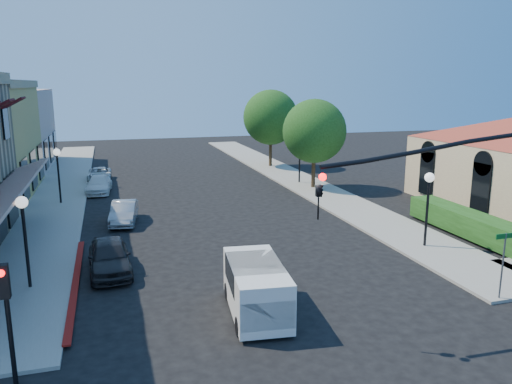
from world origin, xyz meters
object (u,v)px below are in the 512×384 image
object	(u,v)px
signal_mast_arm	(486,195)
parked_car_a	(109,256)
parked_car_c	(99,185)
parked_car_d	(99,174)
street_tree_a	(314,131)
lamppost_right_near	(429,191)
white_van	(256,286)
lamppost_right_far	(300,148)
street_name_sign	(504,255)
secondary_signal	(6,303)
parked_car_b	(124,213)
street_tree_b	(271,117)
lamppost_left_far	(57,162)
lamppost_left_near	(23,219)

from	to	relation	value
signal_mast_arm	parked_car_a	world-z (taller)	signal_mast_arm
parked_car_a	parked_car_c	xyz separation A→B (m)	(-0.58, 16.04, -0.11)
signal_mast_arm	parked_car_d	xyz separation A→B (m)	(-12.06, 27.97, -3.56)
street_tree_a	lamppost_right_near	bearing A→B (deg)	-91.23
street_tree_a	white_van	size ratio (longest dim) A/B	1.59
lamppost_right_far	white_van	xyz separation A→B (m)	(-9.50, -20.36, -1.73)
white_van	parked_car_d	xyz separation A→B (m)	(-5.20, 25.82, -0.48)
street_tree_a	street_name_sign	bearing A→B (deg)	-93.76
parked_car_d	parked_car_a	bearing A→B (deg)	-86.58
parked_car_d	secondary_signal	bearing A→B (deg)	-91.87
parked_car_b	parked_car_d	size ratio (longest dim) A/B	0.97
lamppost_right_far	white_van	world-z (taller)	lamppost_right_far
street_tree_b	lamppost_left_far	size ratio (longest dim) A/B	1.97
street_name_sign	parked_car_b	distance (m)	18.78
parked_car_d	street_tree_b	bearing A→B (deg)	11.40
signal_mast_arm	parked_car_c	bearing A→B (deg)	117.16
street_tree_a	street_tree_b	distance (m)	10.01
parked_car_a	secondary_signal	bearing A→B (deg)	-109.66
street_name_sign	parked_car_a	distance (m)	14.80
street_tree_b	secondary_signal	distance (m)	34.97
street_name_sign	lamppost_left_far	xyz separation A→B (m)	(-16.00, 19.80, 1.04)
secondary_signal	street_name_sign	distance (m)	15.53
street_tree_a	street_name_sign	world-z (taller)	street_tree_a
secondary_signal	lamppost_left_far	bearing A→B (deg)	91.39
lamppost_right_near	white_van	xyz separation A→B (m)	(-9.50, -4.36, -1.73)
lamppost_left_far	parked_car_d	distance (m)	8.12
parked_car_a	street_tree_b	bearing A→B (deg)	55.77
street_name_sign	parked_car_a	size ratio (longest dim) A/B	0.62
parked_car_b	parked_car_d	xyz separation A→B (m)	(-1.40, 13.11, -0.08)
street_tree_b	lamppost_left_near	size ratio (longest dim) A/B	1.97
signal_mast_arm	parked_car_b	world-z (taller)	signal_mast_arm
lamppost_left_far	parked_car_c	world-z (taller)	lamppost_left_far
lamppost_left_near	street_tree_b	bearing A→B (deg)	54.21
parked_car_a	parked_car_d	size ratio (longest dim) A/B	1.06
signal_mast_arm	street_name_sign	xyz separation A→B (m)	(1.64, 0.70, -2.39)
secondary_signal	parked_car_d	xyz separation A→B (m)	(1.80, 28.06, -1.79)
street_tree_b	white_van	bearing A→B (deg)	-109.07
lamppost_right_near	parked_car_b	size ratio (longest dim) A/B	0.98
signal_mast_arm	white_van	size ratio (longest dim) A/B	1.96
white_van	parked_car_c	world-z (taller)	white_van
secondary_signal	parked_car_a	xyz separation A→B (m)	(2.38, 7.55, -1.63)
street_tree_a	lamppost_right_far	world-z (taller)	street_tree_a
signal_mast_arm	white_van	bearing A→B (deg)	162.61
lamppost_right_far	parked_car_a	size ratio (longest dim) A/B	0.89
secondary_signal	parked_car_c	size ratio (longest dim) A/B	0.84
signal_mast_arm	parked_car_d	world-z (taller)	signal_mast_arm
parked_car_b	lamppost_right_near	bearing A→B (deg)	-24.39
parked_car_c	secondary_signal	bearing A→B (deg)	-89.47
parked_car_b	parked_car_c	size ratio (longest dim) A/B	0.92
street_tree_b	lamppost_right_near	world-z (taller)	street_tree_b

